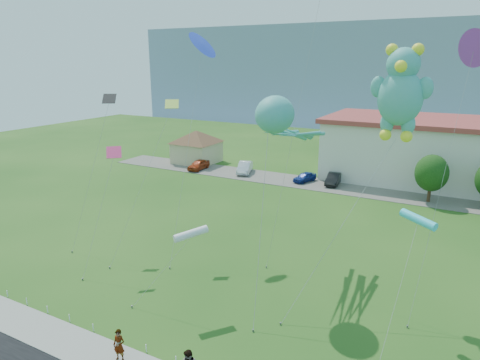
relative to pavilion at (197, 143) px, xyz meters
name	(u,v)px	position (x,y,z in m)	size (l,w,h in m)	color
ground	(176,344)	(24.00, -38.00, -3.02)	(160.00, 160.00, 0.00)	#1E4B15
parking_strip	(343,188)	(24.00, -3.00, -2.99)	(70.00, 6.00, 0.06)	#59544C
hill_ridge	(425,72)	(24.00, 82.00, 9.48)	(160.00, 50.00, 25.00)	gray
pavilion	(197,143)	(0.00, 0.00, 0.00)	(9.20, 9.20, 5.00)	tan
rope_fence	(161,354)	(24.00, -39.30, -2.77)	(26.05, 0.05, 0.50)	white
tree_near	(432,173)	(34.00, -4.00, 0.36)	(3.60, 3.60, 5.47)	#3F2B19
pedestrian_left	(119,345)	(22.27, -40.52, -2.03)	(0.65, 0.43, 1.79)	gray
parked_car_red	(199,165)	(2.86, -3.82, -2.25)	(1.69, 4.21, 1.43)	#A63414
parked_car_silver	(245,167)	(9.70, -2.35, -2.18)	(1.65, 4.74, 1.56)	silver
parked_car_blue	(305,177)	(18.81, -2.71, -2.35)	(1.46, 3.62, 1.23)	navy
parked_car_black	(334,179)	(22.51, -2.13, -2.25)	(1.52, 4.35, 1.43)	black
octopus_kite	(282,123)	(25.64, -27.32, 8.23)	(2.98, 12.74, 13.22)	teal
teddy_bear_kite	(401,91)	(32.93, -25.65, 10.56)	(6.40, 9.08, 16.42)	teal
small_kite_pink	(111,164)	(13.61, -31.54, 4.85)	(1.29, 4.83, 9.17)	#EA346E
small_kite_black	(105,116)	(9.69, -27.92, 7.83)	(1.29, 5.74, 12.73)	black
small_kite_cyan	(418,221)	(35.12, -29.71, 3.62)	(0.93, 9.47, 7.14)	#32CCE1
small_kite_yellow	(165,123)	(15.16, -26.83, 7.52)	(1.97, 7.70, 12.42)	#99C12D
small_kite_blue	(202,50)	(16.16, -22.64, 13.28)	(2.99, 9.12, 17.40)	#223DC1
small_kite_purple	(472,55)	(36.61, -22.78, 12.72)	(2.33, 8.29, 16.81)	#C037DE
small_kite_white	(191,234)	(22.56, -34.17, 1.95)	(3.60, 3.34, 5.44)	silver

